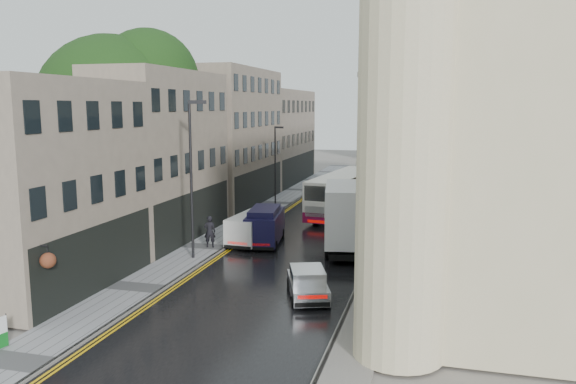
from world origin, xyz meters
The scene contains 16 objects.
road centered at (0.00, 27.50, 0.01)m, with size 9.00×85.00×0.02m, color black.
left_sidewalk centered at (-5.85, 27.50, 0.06)m, with size 2.70×85.00×0.12m, color gray.
right_sidewalk centered at (5.40, 27.50, 0.06)m, with size 1.80×85.00×0.12m, color slate.
old_shop_row centered at (-9.45, 30.00, 6.00)m, with size 4.50×56.00×12.00m, color gray, non-canonical shape.
modern_block centered at (10.30, 26.00, 7.00)m, with size 8.00×40.00×14.00m, color beige, non-canonical shape.
church_spire centered at (0.50, 82.00, 20.00)m, with size 6.40×6.40×40.00m, color gray, non-canonical shape.
tree_near centered at (-12.50, 20.00, 6.95)m, with size 10.56×10.56×13.89m, color black, non-canonical shape.
tree_far centered at (-12.20, 33.00, 6.23)m, with size 9.24×9.24×12.46m, color black, non-canonical shape.
cream_bus centered at (-0.89, 29.43, 1.69)m, with size 2.79×12.26×3.34m, color white, non-canonical shape.
white_lorry centered at (2.06, 18.71, 2.12)m, with size 2.40×7.99×4.19m, color silver, non-canonical shape.
silver_hatchback centered at (2.21, 10.39, 0.72)m, with size 1.63×3.72×1.40m, color silver, non-canonical shape.
white_van centered at (-4.30, 19.43, 1.01)m, with size 1.87×4.37×1.98m, color silver, non-canonical shape.
navy_van centered at (-3.14, 19.45, 1.26)m, with size 1.94×4.86×2.48m, color black, non-canonical shape.
pedestrian centered at (-5.42, 19.06, 1.12)m, with size 0.73×0.48×1.99m, color black.
lamp_post_near centered at (-5.41, 16.54, 4.62)m, with size 1.01×0.22×9.00m, color black, non-canonical shape.
lamp_post_far centered at (-5.26, 33.15, 3.61)m, with size 0.79×0.17×6.98m, color black, non-canonical shape.
Camera 1 is at (8.05, -12.64, 8.85)m, focal length 35.00 mm.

